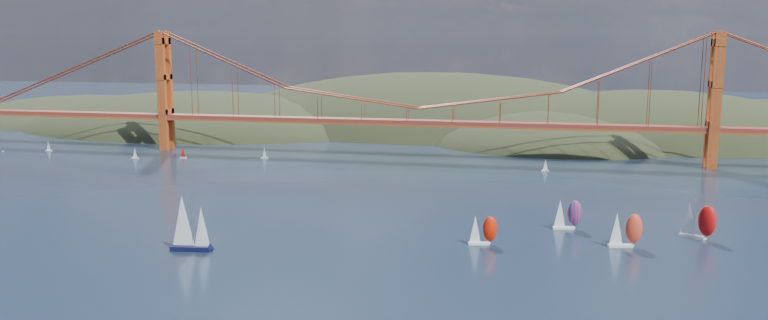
{
  "coord_description": "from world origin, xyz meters",
  "views": [
    {
      "loc": [
        51.36,
        -140.53,
        54.74
      ],
      "look_at": [
        3.22,
        90.0,
        14.31
      ],
      "focal_mm": 35.0,
      "sensor_mm": 36.0,
      "label": 1
    }
  ],
  "objects": [
    {
      "name": "ground",
      "position": [
        0.0,
        0.0,
        0.0
      ],
      "size": [
        1200.0,
        1200.0,
        0.0
      ],
      "primitive_type": "plane",
      "color": "black",
      "rests_on": "ground"
    },
    {
      "name": "headlands",
      "position": [
        44.95,
        278.29,
        -12.46
      ],
      "size": [
        725.0,
        225.0,
        96.0
      ],
      "color": "black",
      "rests_on": "ground"
    },
    {
      "name": "bridge",
      "position": [
        -1.75,
        180.0,
        32.23
      ],
      "size": [
        552.0,
        12.0,
        55.0
      ],
      "color": "maroon",
      "rests_on": "ground"
    },
    {
      "name": "sloop_navy",
      "position": [
        -34.46,
        28.61,
        6.96
      ],
      "size": [
        10.42,
        6.27,
        15.78
      ],
      "rotation": [
        0.0,
        0.0,
        0.12
      ],
      "color": "black",
      "rests_on": "ground"
    },
    {
      "name": "racer_0",
      "position": [
        37.86,
        49.15,
        4.07
      ],
      "size": [
        7.68,
        4.25,
        8.61
      ],
      "rotation": [
        0.0,
        0.0,
        0.23
      ],
      "color": "white",
      "rests_on": "ground"
    },
    {
      "name": "racer_1",
      "position": [
        73.89,
        54.26,
        4.71
      ],
      "size": [
        8.9,
        4.83,
        9.97
      ],
      "rotation": [
        0.0,
        0.0,
        0.22
      ],
      "color": "white",
      "rests_on": "ground"
    },
    {
      "name": "racer_2",
      "position": [
        93.76,
        66.81,
        5.08
      ],
      "size": [
        9.51,
        7.26,
        10.75
      ],
      "rotation": [
        0.0,
        0.0,
        -0.5
      ],
      "color": "white",
      "rests_on": "ground"
    },
    {
      "name": "racer_rwb",
      "position": [
        59.94,
        69.58,
        4.42
      ],
      "size": [
        8.34,
        4.44,
        9.36
      ],
      "rotation": [
        0.0,
        0.0,
        0.21
      ],
      "color": "white",
      "rests_on": "ground"
    },
    {
      "name": "distant_boat_0",
      "position": [
        -171.9,
        164.09,
        2.41
      ],
      "size": [
        3.0,
        2.0,
        4.7
      ],
      "color": "silver",
      "rests_on": "ground"
    },
    {
      "name": "distant_boat_1",
      "position": [
        -121.39,
        153.06,
        2.41
      ],
      "size": [
        3.0,
        2.0,
        4.7
      ],
      "color": "silver",
      "rests_on": "ground"
    },
    {
      "name": "distant_boat_2",
      "position": [
        -101.38,
        158.55,
        2.41
      ],
      "size": [
        3.0,
        2.0,
        4.7
      ],
      "color": "silver",
      "rests_on": "ground"
    },
    {
      "name": "distant_boat_3",
      "position": [
        -66.01,
        165.05,
        2.41
      ],
      "size": [
        3.0,
        2.0,
        4.7
      ],
      "color": "silver",
      "rests_on": "ground"
    },
    {
      "name": "distant_boat_8",
      "position": [
        54.46,
        158.89,
        2.41
      ],
      "size": [
        3.0,
        2.0,
        4.7
      ],
      "color": "silver",
      "rests_on": "ground"
    },
    {
      "name": "gull",
      "position": [
        -86.92,
        29.46,
        23.67
      ],
      "size": [
        0.9,
        0.25,
        0.17
      ],
      "color": "white",
      "rests_on": "ground"
    }
  ]
}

